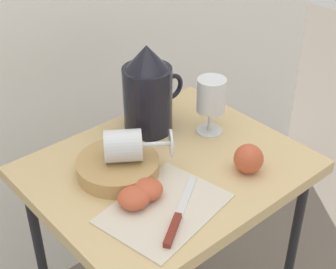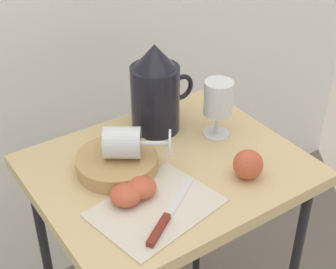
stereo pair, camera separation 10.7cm
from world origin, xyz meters
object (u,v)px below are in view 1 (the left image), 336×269
(wine_glass_upright, at_px, (211,98))
(table, at_px, (168,189))
(apple_half_left, at_px, (134,198))
(knife, at_px, (177,219))
(pitcher, at_px, (148,97))
(apple_half_right, at_px, (147,189))
(basket_tray, at_px, (118,167))
(wine_glass_tipped_near, at_px, (126,146))
(apple_whole, at_px, (249,159))

(wine_glass_upright, bearing_deg, table, -167.76)
(apple_half_left, xyz_separation_m, knife, (0.03, -0.09, -0.01))
(pitcher, height_order, apple_half_right, pitcher)
(basket_tray, height_order, knife, basket_tray)
(table, distance_m, wine_glass_tipped_near, 0.17)
(table, xyz_separation_m, apple_whole, (0.12, -0.13, 0.10))
(wine_glass_upright, xyz_separation_m, apple_half_left, (-0.31, -0.10, -0.07))
(wine_glass_upright, xyz_separation_m, knife, (-0.27, -0.19, -0.08))
(wine_glass_tipped_near, bearing_deg, apple_half_right, -102.19)
(apple_half_left, xyz_separation_m, apple_half_right, (0.04, 0.00, 0.00))
(wine_glass_tipped_near, relative_size, knife, 0.83)
(basket_tray, distance_m, apple_half_left, 0.12)
(basket_tray, bearing_deg, pitcher, 30.32)
(wine_glass_upright, height_order, apple_whole, wine_glass_upright)
(wine_glass_tipped_near, relative_size, apple_half_left, 2.39)
(apple_whole, height_order, knife, apple_whole)
(wine_glass_tipped_near, bearing_deg, pitcher, 35.72)
(pitcher, bearing_deg, apple_half_right, -129.79)
(table, height_order, apple_whole, apple_whole)
(apple_whole, relative_size, knife, 0.35)
(apple_half_left, bearing_deg, table, 23.08)
(basket_tray, relative_size, knife, 0.96)
(basket_tray, distance_m, pitcher, 0.20)
(basket_tray, bearing_deg, apple_whole, -39.19)
(wine_glass_tipped_near, height_order, apple_whole, wine_glass_tipped_near)
(pitcher, xyz_separation_m, knife, (-0.17, -0.29, -0.08))
(apple_whole, bearing_deg, wine_glass_upright, 73.62)
(apple_half_left, distance_m, knife, 0.10)
(table, height_order, apple_half_left, apple_half_left)
(table, relative_size, basket_tray, 3.97)
(knife, bearing_deg, wine_glass_upright, 34.31)
(apple_half_right, distance_m, apple_whole, 0.23)
(basket_tray, height_order, apple_half_left, apple_half_left)
(wine_glass_tipped_near, distance_m, apple_whole, 0.27)
(pitcher, height_order, wine_glass_tipped_near, pitcher)
(table, bearing_deg, basket_tray, 155.02)
(table, distance_m, knife, 0.20)
(table, height_order, pitcher, pitcher)
(pitcher, xyz_separation_m, apple_half_right, (-0.17, -0.20, -0.07))
(table, height_order, wine_glass_tipped_near, wine_glass_tipped_near)
(table, xyz_separation_m, pitcher, (0.06, 0.14, 0.16))
(wine_glass_tipped_near, bearing_deg, apple_half_left, -120.13)
(apple_half_left, bearing_deg, basket_tray, 69.61)
(wine_glass_upright, relative_size, knife, 0.77)
(wine_glass_upright, bearing_deg, wine_glass_tipped_near, 179.58)
(apple_half_left, height_order, knife, apple_half_left)
(table, bearing_deg, apple_half_right, -151.50)
(basket_tray, xyz_separation_m, apple_whole, (0.22, -0.18, 0.01))
(basket_tray, distance_m, wine_glass_tipped_near, 0.06)
(pitcher, distance_m, wine_glass_tipped_near, 0.18)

